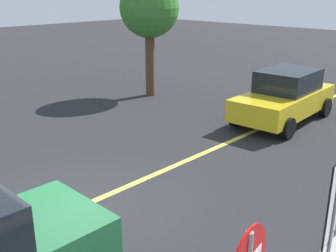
# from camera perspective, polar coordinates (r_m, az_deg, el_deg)

# --- Properties ---
(ground_plane) EXTENTS (80.00, 80.00, 0.00)m
(ground_plane) POSITION_cam_1_polar(r_m,az_deg,el_deg) (8.47, -13.09, -11.40)
(ground_plane) COLOR #262628
(lane_marking_centre) EXTENTS (28.00, 0.16, 0.01)m
(lane_marking_centre) POSITION_cam_1_polar(r_m,az_deg,el_deg) (10.18, 1.13, -5.50)
(lane_marking_centre) COLOR #E0D14C
(speed_limit_sign) EXTENTS (0.54, 0.10, 2.52)m
(speed_limit_sign) POSITION_cam_1_polar(r_m,az_deg,el_deg) (4.89, 21.78, -12.41)
(speed_limit_sign) COLOR #4C4C51
(speed_limit_sign) RESTS_ON ground_plane
(car_yellow_far_lane) EXTENTS (4.33, 2.15, 1.68)m
(car_yellow_far_lane) POSITION_cam_1_polar(r_m,az_deg,el_deg) (13.88, 16.01, 4.03)
(car_yellow_far_lane) COLOR gold
(car_yellow_far_lane) RESTS_ON ground_plane
(tree_left_verge) EXTENTS (2.32, 2.32, 4.63)m
(tree_left_verge) POSITION_cam_1_polar(r_m,az_deg,el_deg) (16.38, -2.63, 16.00)
(tree_left_verge) COLOR #513823
(tree_left_verge) RESTS_ON ground_plane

